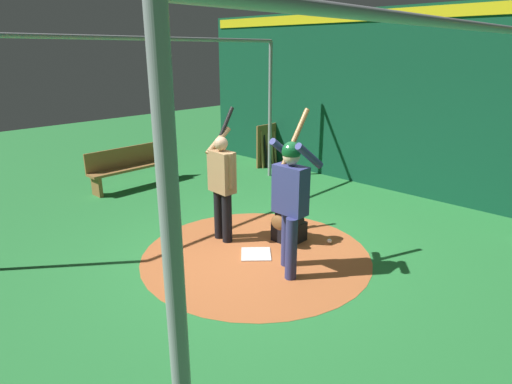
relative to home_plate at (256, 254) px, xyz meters
The scene contains 11 objects.
ground_plane 0.01m from the home_plate, ahead, with size 26.57×26.57×0.00m, color #287A38.
dirt_circle 0.01m from the home_plate, ahead, with size 3.26×3.26×0.01m, color #B76033.
home_plate is the anchor object (origin of this frame).
batter 1.23m from the home_plate, 86.70° to the left, with size 0.68×0.49×2.09m.
catcher 0.76m from the home_plate, behind, with size 0.58×0.40×0.99m.
visitor 1.18m from the home_plate, 93.19° to the right, with size 0.55×0.50×1.99m.
back_wall 4.56m from the home_plate, behind, with size 0.22×10.57×3.58m.
cage_frame 2.14m from the home_plate, ahead, with size 6.40×5.23×3.01m.
bat_rack 5.10m from the home_plate, 140.96° to the right, with size 1.06×0.20×1.05m.
bench 4.22m from the home_plate, 97.50° to the right, with size 1.96×0.36×0.85m.
baseball_0 1.17m from the home_plate, 151.94° to the left, with size 0.07×0.07×0.07m, color white.
Camera 1 is at (3.99, 3.80, 2.79)m, focal length 29.91 mm.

